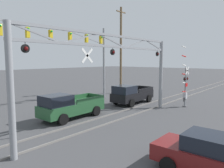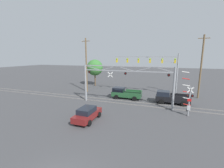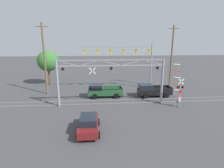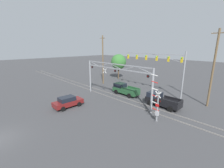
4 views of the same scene
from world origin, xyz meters
TOP-DOWN VIEW (x-y plane):
  - rail_track_near at (0.00, 16.30)m, footprint 80.00×0.08m
  - rail_track_far at (0.00, 17.73)m, footprint 80.00×0.08m
  - crossing_gantry at (-0.01, 16.01)m, footprint 13.87×0.31m
  - crossing_signal_mast at (8.49, 14.41)m, footprint 1.54×0.35m
  - traffic_signal_span at (4.06, 23.63)m, footprint 12.02×0.39m
  - pickup_truck_lead at (-0.92, 19.43)m, footprint 5.13×2.11m
  - pickup_truck_following at (6.58, 19.08)m, footprint 5.02×2.11m
  - sedan_waiting at (-2.64, 8.97)m, footprint 2.05×4.19m
  - utility_pole_left at (-9.82, 21.83)m, footprint 1.80×0.28m
  - utility_pole_right at (11.32, 24.07)m, footprint 1.80×0.28m
  - background_tree_beyond_span at (-11.15, 28.41)m, footprint 4.00×4.00m

SIDE VIEW (x-z plane):
  - rail_track_near at x=0.00m, z-range 0.00..0.10m
  - rail_track_far at x=0.00m, z-range 0.00..0.10m
  - sedan_waiting at x=-2.64m, z-range 0.02..1.60m
  - pickup_truck_following at x=6.58m, z-range -0.01..1.90m
  - pickup_truck_lead at x=-0.92m, z-range -0.01..1.90m
  - crossing_signal_mast at x=8.49m, z-range -0.86..4.72m
  - crossing_gantry at x=-0.01m, z-range 0.99..6.99m
  - background_tree_beyond_span at x=-11.15m, z-range 1.28..7.88m
  - utility_pole_right at x=11.32m, z-range 0.15..11.09m
  - utility_pole_left at x=-9.82m, z-range 0.15..11.11m
  - traffic_signal_span at x=4.06m, z-range 1.75..9.64m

